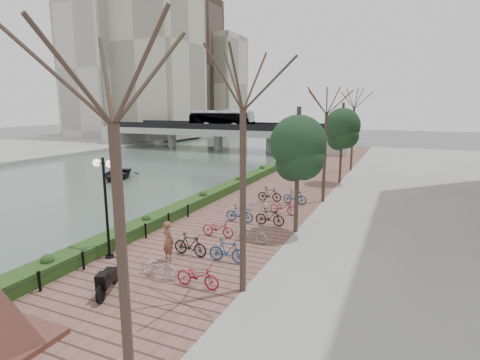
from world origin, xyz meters
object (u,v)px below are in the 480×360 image
Objects in this scene: boat at (117,174)px; motorcycle at (108,278)px; pedestrian at (168,241)px; lamppost at (105,186)px.

motorcycle is at bearing -72.03° from boat.
motorcycle is 3.33m from pedestrian.
lamppost is at bearing -72.19° from boat.
boat is (-16.29, 18.67, -0.52)m from motorcycle.
boat is at bearing -23.28° from pedestrian.
boat is (-16.59, 15.38, -0.85)m from pedestrian.
motorcycle reaches higher than boat.
boat is at bearing 130.94° from lamppost.
pedestrian reaches higher than boat.
motorcycle is 24.78m from boat.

